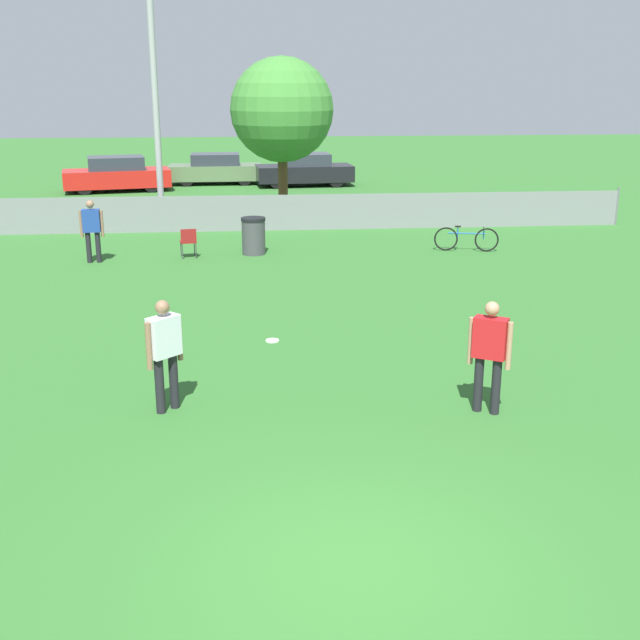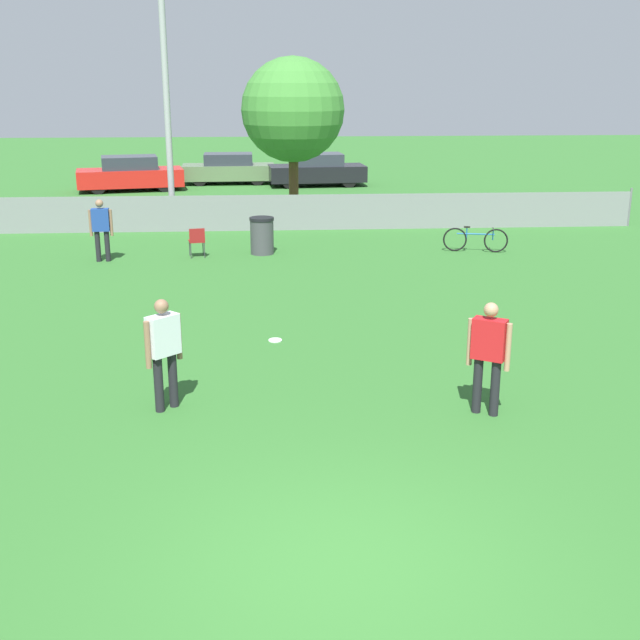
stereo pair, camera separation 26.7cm
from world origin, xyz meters
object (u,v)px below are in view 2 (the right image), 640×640
(light_pole, at_px, (164,50))
(player_receiver_white, at_px, (164,346))
(parked_car_red, at_px, (130,174))
(parked_car_dark, at_px, (317,170))
(frisbee_disc, at_px, (275,340))
(folding_chair_sideline, at_px, (197,240))
(bicycle_sideline, at_px, (475,240))
(parked_car_olive, at_px, (229,169))
(trash_bin, at_px, (262,236))
(spectator_in_blue, at_px, (101,226))
(player_defender_red, at_px, (489,350))
(tree_near_pole, at_px, (293,110))

(light_pole, xyz_separation_m, player_receiver_white, (1.52, -15.11, -4.42))
(player_receiver_white, bearing_deg, parked_car_red, 56.34)
(light_pole, relative_size, parked_car_dark, 2.13)
(frisbee_disc, distance_m, parked_car_red, 21.43)
(player_receiver_white, height_order, parked_car_red, player_receiver_white)
(folding_chair_sideline, xyz_separation_m, bicycle_sideline, (7.49, 0.20, -0.13))
(parked_car_red, relative_size, parked_car_olive, 1.11)
(trash_bin, bearing_deg, parked_car_dark, 80.42)
(spectator_in_blue, bearing_deg, player_defender_red, 122.01)
(parked_car_olive, bearing_deg, bicycle_sideline, -66.21)
(light_pole, xyz_separation_m, folding_chair_sideline, (1.16, -4.93, -4.89))
(light_pole, bearing_deg, frisbee_disc, -75.64)
(light_pole, relative_size, folding_chair_sideline, 11.65)
(player_receiver_white, bearing_deg, frisbee_disc, 18.32)
(tree_near_pole, relative_size, trash_bin, 5.31)
(tree_near_pole, xyz_separation_m, parked_car_red, (-6.59, 7.39, -2.84))
(player_defender_red, height_order, frisbee_disc, player_defender_red)
(tree_near_pole, xyz_separation_m, parked_car_dark, (1.32, 8.44, -2.85))
(player_receiver_white, xyz_separation_m, trash_bin, (1.35, 10.51, -0.44))
(player_defender_red, bearing_deg, folding_chair_sideline, 145.42)
(folding_chair_sideline, relative_size, parked_car_red, 0.17)
(spectator_in_blue, height_order, parked_car_red, spectator_in_blue)
(tree_near_pole, height_order, player_defender_red, tree_near_pole)
(tree_near_pole, distance_m, spectator_in_blue, 8.60)
(tree_near_pole, relative_size, parked_car_dark, 1.22)
(folding_chair_sideline, bearing_deg, light_pole, -87.09)
(player_receiver_white, relative_size, parked_car_olive, 0.39)
(spectator_in_blue, xyz_separation_m, trash_bin, (4.09, 0.65, -0.42))
(light_pole, distance_m, trash_bin, 7.28)
(parked_car_olive, bearing_deg, trash_bin, -86.01)
(bicycle_sideline, bearing_deg, tree_near_pole, 141.20)
(player_receiver_white, distance_m, folding_chair_sideline, 10.19)
(player_receiver_white, height_order, player_defender_red, same)
(frisbee_disc, xyz_separation_m, bicycle_sideline, (5.55, 7.39, 0.32))
(frisbee_disc, relative_size, folding_chair_sideline, 0.31)
(parked_car_dark, bearing_deg, light_pole, -123.31)
(light_pole, xyz_separation_m, tree_near_pole, (3.93, 1.11, -1.82))
(player_receiver_white, relative_size, trash_bin, 1.64)
(parked_car_dark, bearing_deg, frisbee_disc, -100.17)
(folding_chair_sideline, distance_m, parked_car_red, 13.97)
(light_pole, relative_size, player_defender_red, 5.65)
(trash_bin, bearing_deg, player_receiver_white, -97.33)
(bicycle_sideline, distance_m, parked_car_dark, 14.69)
(player_defender_red, distance_m, trash_bin, 11.43)
(tree_near_pole, xyz_separation_m, player_receiver_white, (-2.42, -16.22, -2.59))
(folding_chair_sideline, bearing_deg, parked_car_red, -84.46)
(frisbee_disc, distance_m, trash_bin, 7.54)
(trash_bin, bearing_deg, parked_car_red, 112.86)
(light_pole, bearing_deg, trash_bin, -58.06)
(player_receiver_white, xyz_separation_m, parked_car_olive, (-0.15, 25.68, -0.29))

